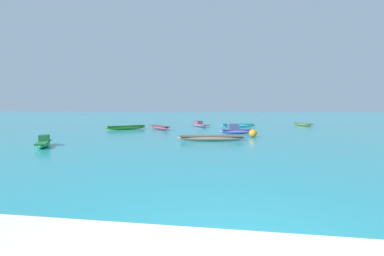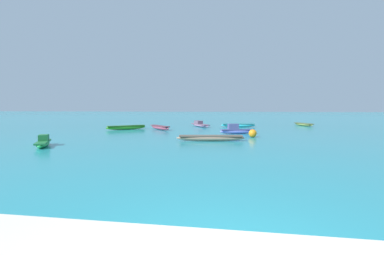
{
  "view_description": "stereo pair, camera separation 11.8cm",
  "coord_description": "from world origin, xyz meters",
  "px_view_note": "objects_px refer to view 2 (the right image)",
  "views": [
    {
      "loc": [
        -0.18,
        -2.89,
        2.01
      ],
      "look_at": [
        -3.32,
        18.9,
        0.25
      ],
      "focal_mm": 24.0,
      "sensor_mm": 36.0,
      "label": 1
    },
    {
      "loc": [
        -0.06,
        -2.87,
        2.01
      ],
      "look_at": [
        -3.32,
        18.9,
        0.25
      ],
      "focal_mm": 24.0,
      "sensor_mm": 36.0,
      "label": 2
    }
  ],
  "objects_px": {
    "moored_boat_2": "(238,125)",
    "moored_boat_3": "(43,142)",
    "mooring_buoy_0": "(253,133)",
    "moored_boat_4": "(160,127)",
    "moored_boat_5": "(237,130)",
    "moored_boat_1": "(304,124)",
    "moored_boat_0": "(126,127)",
    "moored_boat_6": "(211,138)",
    "moored_boat_7": "(200,125)"
  },
  "relations": [
    {
      "from": "moored_boat_6",
      "to": "moored_boat_3",
      "type": "bearing_deg",
      "value": -165.7
    },
    {
      "from": "moored_boat_2",
      "to": "moored_boat_3",
      "type": "bearing_deg",
      "value": -132.78
    },
    {
      "from": "moored_boat_0",
      "to": "moored_boat_7",
      "type": "height_order",
      "value": "moored_boat_7"
    },
    {
      "from": "moored_boat_4",
      "to": "moored_boat_1",
      "type": "bearing_deg",
      "value": 74.26
    },
    {
      "from": "moored_boat_0",
      "to": "moored_boat_7",
      "type": "distance_m",
      "value": 7.71
    },
    {
      "from": "moored_boat_3",
      "to": "moored_boat_4",
      "type": "relative_size",
      "value": 0.78
    },
    {
      "from": "moored_boat_4",
      "to": "moored_boat_7",
      "type": "relative_size",
      "value": 0.81
    },
    {
      "from": "moored_boat_1",
      "to": "moored_boat_7",
      "type": "bearing_deg",
      "value": -99.05
    },
    {
      "from": "moored_boat_1",
      "to": "moored_boat_4",
      "type": "bearing_deg",
      "value": -87.15
    },
    {
      "from": "moored_boat_1",
      "to": "moored_boat_5",
      "type": "xyz_separation_m",
      "value": [
        -7.48,
        -9.73,
        0.1
      ]
    },
    {
      "from": "moored_boat_3",
      "to": "mooring_buoy_0",
      "type": "distance_m",
      "value": 12.5
    },
    {
      "from": "moored_boat_4",
      "to": "moored_boat_7",
      "type": "height_order",
      "value": "moored_boat_7"
    },
    {
      "from": "moored_boat_5",
      "to": "moored_boat_6",
      "type": "bearing_deg",
      "value": -127.98
    },
    {
      "from": "moored_boat_4",
      "to": "moored_boat_2",
      "type": "bearing_deg",
      "value": 79.26
    },
    {
      "from": "moored_boat_0",
      "to": "moored_boat_2",
      "type": "relative_size",
      "value": 0.89
    },
    {
      "from": "moored_boat_5",
      "to": "moored_boat_4",
      "type": "bearing_deg",
      "value": 140.24
    },
    {
      "from": "moored_boat_2",
      "to": "moored_boat_4",
      "type": "height_order",
      "value": "moored_boat_4"
    },
    {
      "from": "moored_boat_2",
      "to": "mooring_buoy_0",
      "type": "bearing_deg",
      "value": -93.79
    },
    {
      "from": "moored_boat_0",
      "to": "moored_boat_4",
      "type": "relative_size",
      "value": 1.14
    },
    {
      "from": "moored_boat_4",
      "to": "moored_boat_5",
      "type": "relative_size",
      "value": 1.0
    },
    {
      "from": "moored_boat_4",
      "to": "moored_boat_5",
      "type": "xyz_separation_m",
      "value": [
        6.83,
        -2.74,
        0.06
      ]
    },
    {
      "from": "moored_boat_0",
      "to": "moored_boat_4",
      "type": "height_order",
      "value": "moored_boat_0"
    },
    {
      "from": "moored_boat_1",
      "to": "moored_boat_5",
      "type": "distance_m",
      "value": 12.28
    },
    {
      "from": "moored_boat_1",
      "to": "mooring_buoy_0",
      "type": "bearing_deg",
      "value": -51.7
    },
    {
      "from": "moored_boat_2",
      "to": "moored_boat_4",
      "type": "xyz_separation_m",
      "value": [
        -7.14,
        -4.3,
        0.0
      ]
    },
    {
      "from": "moored_boat_4",
      "to": "moored_boat_7",
      "type": "xyz_separation_m",
      "value": [
        3.17,
        4.18,
        0.01
      ]
    },
    {
      "from": "moored_boat_0",
      "to": "moored_boat_1",
      "type": "height_order",
      "value": "moored_boat_0"
    },
    {
      "from": "moored_boat_2",
      "to": "moored_boat_3",
      "type": "distance_m",
      "value": 18.25
    },
    {
      "from": "moored_boat_2",
      "to": "moored_boat_6",
      "type": "distance_m",
      "value": 11.72
    },
    {
      "from": "moored_boat_0",
      "to": "moored_boat_1",
      "type": "bearing_deg",
      "value": -16.21
    },
    {
      "from": "moored_boat_0",
      "to": "mooring_buoy_0",
      "type": "bearing_deg",
      "value": -61.79
    },
    {
      "from": "moored_boat_1",
      "to": "moored_boat_7",
      "type": "xyz_separation_m",
      "value": [
        -11.14,
        -2.81,
        0.04
      ]
    },
    {
      "from": "moored_boat_5",
      "to": "moored_boat_1",
      "type": "bearing_deg",
      "value": 34.56
    },
    {
      "from": "moored_boat_0",
      "to": "moored_boat_4",
      "type": "distance_m",
      "value": 3.1
    },
    {
      "from": "moored_boat_2",
      "to": "moored_boat_4",
      "type": "relative_size",
      "value": 1.29
    },
    {
      "from": "moored_boat_7",
      "to": "moored_boat_6",
      "type": "bearing_deg",
      "value": -21.45
    },
    {
      "from": "moored_boat_2",
      "to": "moored_boat_0",
      "type": "bearing_deg",
      "value": -163.74
    },
    {
      "from": "moored_boat_2",
      "to": "moored_boat_5",
      "type": "relative_size",
      "value": 1.29
    },
    {
      "from": "moored_boat_7",
      "to": "moored_boat_4",
      "type": "bearing_deg",
      "value": -68.56
    },
    {
      "from": "moored_boat_0",
      "to": "moored_boat_3",
      "type": "distance_m",
      "value": 10.38
    },
    {
      "from": "moored_boat_1",
      "to": "moored_boat_2",
      "type": "height_order",
      "value": "moored_boat_2"
    },
    {
      "from": "moored_boat_1",
      "to": "mooring_buoy_0",
      "type": "xyz_separation_m",
      "value": [
        -6.47,
        -11.91,
        0.1
      ]
    },
    {
      "from": "moored_boat_0",
      "to": "moored_boat_5",
      "type": "bearing_deg",
      "value": -52.68
    },
    {
      "from": "moored_boat_2",
      "to": "mooring_buoy_0",
      "type": "distance_m",
      "value": 9.24
    },
    {
      "from": "moored_boat_2",
      "to": "moored_boat_5",
      "type": "xyz_separation_m",
      "value": [
        -0.31,
        -7.04,
        0.07
      ]
    },
    {
      "from": "moored_boat_0",
      "to": "moored_boat_2",
      "type": "height_order",
      "value": "moored_boat_0"
    },
    {
      "from": "moored_boat_2",
      "to": "moored_boat_5",
      "type": "bearing_deg",
      "value": -100.67
    },
    {
      "from": "moored_boat_6",
      "to": "moored_boat_1",
      "type": "bearing_deg",
      "value": 49.32
    },
    {
      "from": "moored_boat_3",
      "to": "mooring_buoy_0",
      "type": "relative_size",
      "value": 3.99
    },
    {
      "from": "moored_boat_0",
      "to": "moored_boat_5",
      "type": "distance_m",
      "value": 10.2
    }
  ]
}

